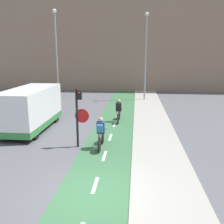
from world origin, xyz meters
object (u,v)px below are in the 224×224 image
at_px(street_lamp_far, 56,49).
at_px(street_lamp_sidewalk, 146,49).
at_px(traffic_light_pole, 79,111).
at_px(cyclist_far, 119,112).
at_px(van, 31,109).
at_px(cyclist_near, 101,134).

height_order(street_lamp_far, street_lamp_sidewalk, street_lamp_sidewalk).
bearing_deg(traffic_light_pole, cyclist_far, 71.97).
bearing_deg(van, cyclist_far, 23.14).
distance_m(street_lamp_sidewalk, cyclist_far, 9.37).
xyz_separation_m(cyclist_near, van, (-4.50, 2.65, 0.48)).
bearing_deg(street_lamp_far, van, -84.07).
bearing_deg(traffic_light_pole, street_lamp_sidewalk, 75.03).
bearing_deg(street_lamp_far, cyclist_near, -63.04).
distance_m(street_lamp_far, van, 8.61).
distance_m(traffic_light_pole, street_lamp_sidewalk, 13.71).
bearing_deg(cyclist_far, cyclist_near, -95.96).
relative_size(cyclist_near, van, 0.35).
height_order(street_lamp_sidewalk, cyclist_far, street_lamp_sidewalk).
bearing_deg(street_lamp_far, traffic_light_pole, -67.63).
distance_m(traffic_light_pole, van, 4.36).
height_order(traffic_light_pole, cyclist_far, traffic_light_pole).
relative_size(street_lamp_sidewalk, cyclist_far, 4.60).
bearing_deg(street_lamp_sidewalk, cyclist_near, -100.54).
height_order(traffic_light_pole, street_lamp_sidewalk, street_lamp_sidewalk).
xyz_separation_m(street_lamp_far, street_lamp_sidewalk, (7.72, 2.54, 0.01)).
relative_size(street_lamp_far, cyclist_far, 4.58).
relative_size(traffic_light_pole, street_lamp_far, 0.35).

